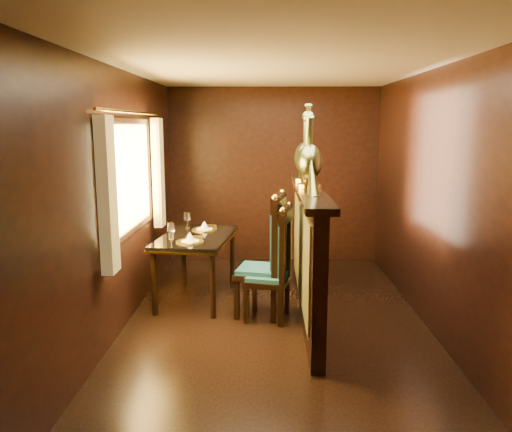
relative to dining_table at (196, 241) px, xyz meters
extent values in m
plane|color=black|center=(0.90, -0.79, -0.67)|extent=(5.00, 5.00, 0.00)
cube|color=black|center=(0.90, 1.71, 0.58)|extent=(3.00, 0.04, 2.50)
cube|color=black|center=(0.90, -3.29, 0.58)|extent=(3.00, 0.04, 2.50)
cube|color=black|center=(-0.60, -0.79, 0.58)|extent=(0.04, 5.00, 2.50)
cube|color=black|center=(2.40, -0.79, 0.58)|extent=(0.04, 5.00, 2.50)
cube|color=beige|center=(0.90, -0.79, 1.83)|extent=(3.00, 5.00, 0.04)
cube|color=#FFC672|center=(-0.60, -0.49, 0.78)|extent=(0.01, 1.70, 1.05)
cube|color=yellow|center=(-0.50, -1.46, 0.73)|extent=(0.10, 0.22, 1.30)
cube|color=yellow|center=(-0.50, 0.48, 0.73)|extent=(0.10, 0.22, 1.30)
cylinder|color=gold|center=(-0.52, -0.49, 1.42)|extent=(0.03, 2.20, 0.03)
cube|color=black|center=(1.22, -0.49, -0.02)|extent=(0.12, 2.60, 1.30)
cube|color=#3C3A1B|center=(1.16, -0.49, 0.03)|extent=(0.02, 2.20, 0.95)
cube|color=black|center=(1.22, -0.49, 0.66)|extent=(0.26, 2.70, 0.06)
cube|color=black|center=(0.01, 0.00, 0.05)|extent=(0.88, 1.32, 0.04)
cube|color=gold|center=(0.01, 0.00, 0.02)|extent=(0.90, 1.34, 0.02)
cylinder|color=black|center=(-0.37, -0.52, -0.33)|extent=(0.06, 0.06, 0.68)
cylinder|color=black|center=(0.25, -0.59, -0.33)|extent=(0.06, 0.06, 0.68)
cylinder|color=black|center=(-0.24, 0.59, -0.33)|extent=(0.06, 0.06, 0.68)
cylinder|color=black|center=(0.38, 0.52, -0.33)|extent=(0.06, 0.06, 0.68)
cylinder|color=gold|center=(-0.01, -0.33, 0.08)|extent=(0.30, 0.30, 0.01)
cone|color=white|center=(-0.01, -0.33, 0.13)|extent=(0.11, 0.11, 0.10)
cylinder|color=gold|center=(0.07, 0.29, 0.08)|extent=(0.30, 0.30, 0.01)
cone|color=white|center=(0.07, 0.29, 0.13)|extent=(0.11, 0.11, 0.10)
cylinder|color=silver|center=(-0.30, 0.01, 0.10)|extent=(0.03, 0.03, 0.06)
cylinder|color=silver|center=(-0.26, 0.04, 0.10)|extent=(0.03, 0.03, 0.06)
cube|color=black|center=(0.73, -0.48, -0.23)|extent=(0.55, 0.55, 0.06)
cube|color=#134D57|center=(0.73, -0.48, -0.18)|extent=(0.49, 0.49, 0.05)
cube|color=#134D57|center=(0.92, -0.52, 0.16)|extent=(0.11, 0.36, 0.59)
cube|color=black|center=(0.50, -0.62, -0.47)|extent=(0.05, 0.05, 0.41)
cube|color=black|center=(0.88, -0.70, -0.47)|extent=(0.05, 0.05, 0.41)
cube|color=black|center=(0.58, -0.25, -0.47)|extent=(0.05, 0.05, 0.41)
cube|color=black|center=(0.95, -0.33, -0.47)|extent=(0.05, 0.05, 0.41)
sphere|color=gold|center=(0.89, -0.70, 0.60)|extent=(0.07, 0.07, 0.07)
sphere|color=gold|center=(0.96, -0.33, 0.60)|extent=(0.07, 0.07, 0.07)
cube|color=black|center=(0.81, -0.59, -0.27)|extent=(0.50, 0.50, 0.06)
cube|color=#134D57|center=(0.81, -0.59, -0.22)|extent=(0.45, 0.45, 0.05)
cube|color=#134D57|center=(0.99, -0.63, 0.09)|extent=(0.10, 0.33, 0.54)
cube|color=black|center=(0.61, -0.73, -0.48)|extent=(0.05, 0.05, 0.38)
cube|color=black|center=(0.95, -0.80, -0.48)|extent=(0.05, 0.05, 0.38)
cube|color=black|center=(0.68, -0.39, -0.48)|extent=(0.05, 0.05, 0.38)
cube|color=black|center=(1.02, -0.46, -0.48)|extent=(0.05, 0.05, 0.38)
sphere|color=gold|center=(0.96, -0.80, 0.50)|extent=(0.06, 0.06, 0.06)
sphere|color=gold|center=(1.03, -0.46, 0.50)|extent=(0.06, 0.06, 0.06)
camera|label=1|loc=(0.81, -5.48, 1.30)|focal=35.00mm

